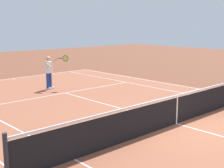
% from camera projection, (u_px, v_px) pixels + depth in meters
% --- Properties ---
extents(ground_plane, '(60.00, 60.00, 0.00)m').
position_uv_depth(ground_plane, '(176.00, 124.00, 10.39)').
color(ground_plane, brown).
extents(court_slab, '(24.20, 11.40, 0.00)m').
position_uv_depth(court_slab, '(176.00, 124.00, 10.39)').
color(court_slab, '#935138').
rests_on(court_slab, ground_plane).
extents(court_line_markings, '(23.85, 11.05, 0.01)m').
position_uv_depth(court_line_markings, '(176.00, 124.00, 10.39)').
color(court_line_markings, white).
rests_on(court_line_markings, ground_plane).
extents(tennis_net, '(0.10, 11.70, 1.08)m').
position_uv_depth(tennis_net, '(177.00, 109.00, 10.30)').
color(tennis_net, '#2D2D33').
rests_on(tennis_net, ground_plane).
extents(tennis_player_near, '(0.87, 0.99, 1.70)m').
position_uv_depth(tennis_player_near, '(49.00, 71.00, 15.79)').
color(tennis_player_near, navy).
rests_on(tennis_player_near, ground_plane).
extents(tennis_ball, '(0.07, 0.07, 0.07)m').
position_uv_depth(tennis_ball, '(121.00, 110.00, 11.90)').
color(tennis_ball, '#CCE01E').
rests_on(tennis_ball, ground_plane).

